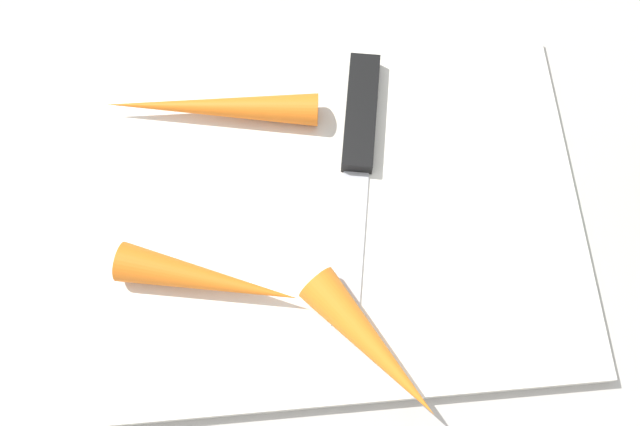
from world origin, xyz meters
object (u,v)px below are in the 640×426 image
Objects in this scene: carrot_shortest at (373,346)px; carrot_longest at (212,107)px; carrot_medium at (208,280)px; cutting_board at (320,216)px; knife at (360,129)px.

carrot_longest is at bearing 171.89° from carrot_shortest.
carrot_longest is (-0.01, -0.13, -0.00)m from carrot_medium.
carrot_medium reaches higher than cutting_board.
carrot_longest reaches higher than knife.
cutting_board is 0.09m from carrot_medium.
knife is at bearing 60.08° from carrot_medium.
carrot_shortest is 0.20m from carrot_longest.
carrot_medium is at bearing 30.06° from cutting_board.
knife is 1.32× the size of carrot_longest.
cutting_board is 2.37× the size of carrot_longest.
carrot_medium reaches higher than carrot_longest.
carrot_medium is 1.08× the size of carrot_shortest.
knife is (-0.03, -0.06, 0.01)m from cutting_board.
carrot_shortest is at bearing 104.49° from cutting_board.
cutting_board is 1.80× the size of knife.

